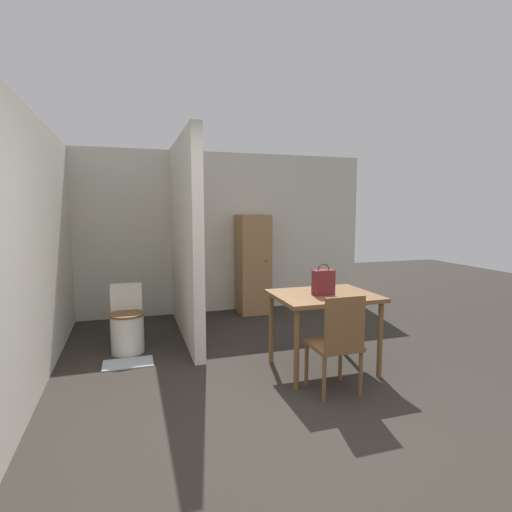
{
  "coord_description": "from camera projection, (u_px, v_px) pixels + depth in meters",
  "views": [
    {
      "loc": [
        -1.25,
        -2.47,
        1.64
      ],
      "look_at": [
        0.13,
        1.87,
        1.09
      ],
      "focal_mm": 28.0,
      "sensor_mm": 36.0,
      "label": 1
    }
  ],
  "objects": [
    {
      "name": "wooden_chair",
      "position": [
        338.0,
        341.0,
        3.49
      ],
      "size": [
        0.41,
        0.41,
        0.9
      ],
      "rotation": [
        0.0,
        0.0,
        -0.0
      ],
      "color": "brown",
      "rests_on": "ground_plane"
    },
    {
      "name": "wooden_cabinet",
      "position": [
        253.0,
        264.0,
        6.24
      ],
      "size": [
        0.47,
        0.49,
        1.54
      ],
      "color": "#997047",
      "rests_on": "ground_plane"
    },
    {
      "name": "wall_left",
      "position": [
        38.0,
        248.0,
        3.87
      ],
      "size": [
        0.12,
        4.69,
        2.5
      ],
      "color": "beige",
      "rests_on": "ground_plane"
    },
    {
      "name": "wall_back",
      "position": [
        212.0,
        233.0,
        6.31
      ],
      "size": [
        5.08,
        0.12,
        2.5
      ],
      "color": "beige",
      "rests_on": "ground_plane"
    },
    {
      "name": "dining_table",
      "position": [
        324.0,
        303.0,
        4.01
      ],
      "size": [
        1.0,
        0.79,
        0.78
      ],
      "color": "brown",
      "rests_on": "ground_plane"
    },
    {
      "name": "toilet",
      "position": [
        127.0,
        324.0,
        4.59
      ],
      "size": [
        0.39,
        0.54,
        0.74
      ],
      "color": "silver",
      "rests_on": "ground_plane"
    },
    {
      "name": "partition_wall",
      "position": [
        185.0,
        239.0,
        5.06
      ],
      "size": [
        0.12,
        2.15,
        2.5
      ],
      "color": "beige",
      "rests_on": "ground_plane"
    },
    {
      "name": "ground_plane",
      "position": [
        317.0,
        434.0,
        2.91
      ],
      "size": [
        16.0,
        16.0,
        0.0
      ],
      "primitive_type": "plane",
      "color": "#2D2823"
    },
    {
      "name": "handbag",
      "position": [
        323.0,
        282.0,
        3.93
      ],
      "size": [
        0.21,
        0.1,
        0.31
      ],
      "color": "maroon",
      "rests_on": "dining_table"
    },
    {
      "name": "bath_mat",
      "position": [
        128.0,
        363.0,
        4.22
      ],
      "size": [
        0.51,
        0.31,
        0.01
      ],
      "color": "#B2BCC6",
      "rests_on": "ground_plane"
    }
  ]
}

